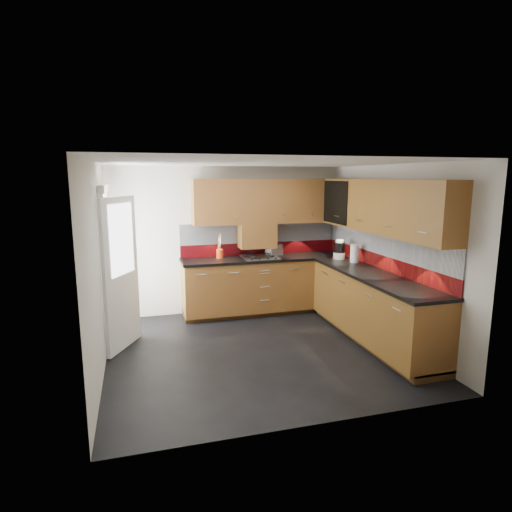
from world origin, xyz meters
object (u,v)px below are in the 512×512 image
object	(u,v)px
gas_hob	(260,257)
toaster	(274,250)
utensil_pot	(220,252)
food_processor	(339,250)

from	to	relation	value
gas_hob	toaster	size ratio (longest dim) A/B	1.86
utensil_pot	food_processor	world-z (taller)	utensil_pot
gas_hob	food_processor	world-z (taller)	food_processor
gas_hob	utensil_pot	xyz separation A→B (m)	(-0.64, 0.14, 0.08)
gas_hob	utensil_pot	world-z (taller)	utensil_pot
toaster	food_processor	size ratio (longest dim) A/B	0.99
gas_hob	utensil_pot	size ratio (longest dim) A/B	1.40
food_processor	gas_hob	bearing A→B (deg)	159.69
toaster	utensil_pot	bearing A→B (deg)	-178.26
gas_hob	toaster	distance (m)	0.35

